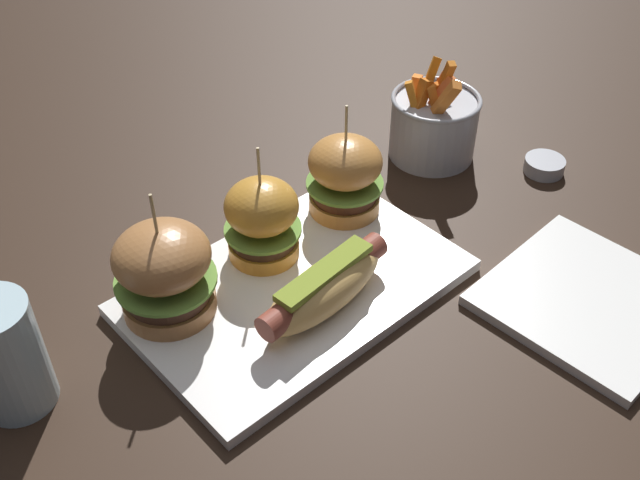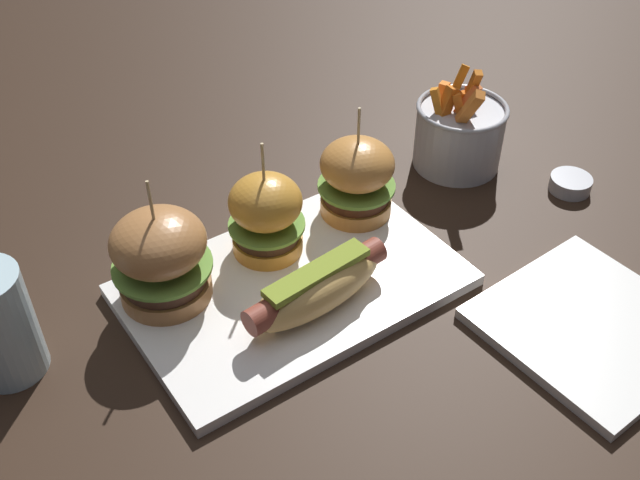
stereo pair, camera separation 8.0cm
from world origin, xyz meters
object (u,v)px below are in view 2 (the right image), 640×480
Objects in this scene: slider_center at (266,214)px; fries_bucket at (459,133)px; side_plate at (591,326)px; slider_left at (161,257)px; slider_right at (357,177)px; platter_main at (293,285)px; hot_dog at (319,286)px; sauce_ramekin at (570,183)px.

fries_bucket is (0.30, 0.02, -0.02)m from slider_center.
slider_left is at bearing 140.26° from side_plate.
slider_center reaches higher than side_plate.
slider_right is 0.72× the size of side_plate.
slider_left reaches higher than slider_center.
slider_center is at bearing -176.35° from fries_bucket.
slider_left is 0.45m from side_plate.
fries_bucket is at bearing 3.65° from slider_center.
side_plate is (0.22, -0.22, -0.00)m from platter_main.
fries_bucket is (0.31, 0.13, 0.01)m from hot_dog.
hot_dog reaches higher than side_plate.
side_plate is (0.34, -0.28, -0.06)m from slider_left.
side_plate is at bearing -106.66° from fries_bucket.
slider_left is (-0.12, 0.10, 0.03)m from hot_dog.
slider_right is at bearing -0.73° from slider_center.
fries_bucket reaches higher than hot_dog.
slider_left is at bearing -179.92° from slider_right.
platter_main is at bearing -95.13° from slider_center.
hot_dog is at bearing 179.70° from sauce_ramekin.
slider_right reaches higher than side_plate.
platter_main is 2.39× the size of slider_left.
fries_bucket is 0.15m from sauce_ramekin.
slider_center is at bearing 84.87° from platter_main.
fries_bucket is at bearing 121.90° from sauce_ramekin.
slider_left is (-0.12, 0.06, 0.06)m from platter_main.
slider_right reaches higher than sauce_ramekin.
side_plate is (0.22, -0.18, -0.03)m from hot_dog.
hot_dog is at bearing -157.78° from fries_bucket.
slider_left is at bearing 154.16° from platter_main.
hot_dog is 0.89× the size of side_plate.
slider_right is 0.99× the size of fries_bucket.
sauce_ramekin is 0.27× the size of side_plate.
slider_center reaches higher than sauce_ramekin.
fries_bucket is at bearing 14.46° from platter_main.
side_plate is at bearing -45.66° from platter_main.
slider_center reaches higher than platter_main.
slider_left is 0.25m from slider_right.
hot_dog reaches higher than platter_main.
slider_right is at bearing 157.81° from sauce_ramekin.
platter_main is 2.03× the size of hot_dog.
fries_bucket is (0.18, 0.02, -0.02)m from slider_right.
fries_bucket reaches higher than sauce_ramekin.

